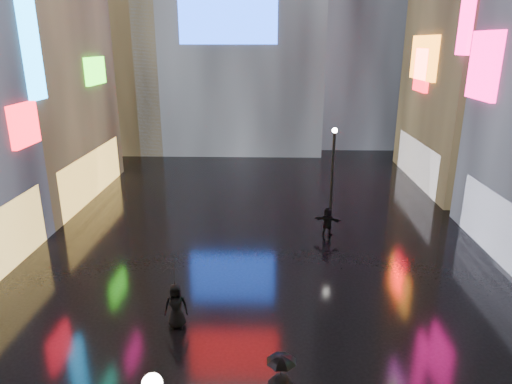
{
  "coord_description": "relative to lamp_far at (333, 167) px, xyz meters",
  "views": [
    {
      "loc": [
        0.42,
        -2.19,
        9.68
      ],
      "look_at": [
        0.0,
        12.0,
        5.0
      ],
      "focal_mm": 32.0,
      "sensor_mm": 36.0,
      "label": 1
    }
  ],
  "objects": [
    {
      "name": "ground",
      "position": [
        -4.02,
        -2.83,
        -2.94
      ],
      "size": [
        140.0,
        140.0,
        0.0
      ],
      "primitive_type": "plane",
      "color": "black",
      "rests_on": "ground"
    },
    {
      "name": "umbrella_1",
      "position": [
        -3.26,
        -15.67,
        -0.86
      ],
      "size": [
        0.73,
        0.73,
        0.64
      ],
      "primitive_type": "imported",
      "rotation": [
        0.0,
        0.0,
        4.72
      ],
      "color": "black",
      "rests_on": "pedestrian_2"
    },
    {
      "name": "pedestrian_5",
      "position": [
        -0.52,
        -2.81,
        -2.18
      ],
      "size": [
        1.49,
        0.82,
        1.53
      ],
      "primitive_type": "imported",
      "rotation": [
        0.0,
        0.0,
        2.87
      ],
      "color": "black",
      "rests_on": "ground"
    },
    {
      "name": "lamp_far",
      "position": [
        0.0,
        0.0,
        0.0
      ],
      "size": [
        0.3,
        0.3,
        5.2
      ],
      "color": "black",
      "rests_on": "ground"
    },
    {
      "name": "pedestrian_4",
      "position": [
        -6.84,
        -11.13,
        -2.1
      ],
      "size": [
        0.88,
        0.63,
        1.69
      ],
      "primitive_type": "imported",
      "rotation": [
        0.0,
        0.0,
        0.11
      ],
      "color": "black",
      "rests_on": "ground"
    },
    {
      "name": "umbrella_2",
      "position": [
        -6.84,
        -11.13,
        -0.84
      ],
      "size": [
        0.98,
        1.0,
        0.84
      ],
      "primitive_type": "imported",
      "rotation": [
        0.0,
        0.0,
        0.08
      ],
      "color": "black",
      "rests_on": "pedestrian_4"
    },
    {
      "name": "tower_flank_left",
      "position": [
        -18.02,
        19.17,
        10.06
      ],
      "size": [
        10.0,
        10.0,
        26.0
      ],
      "primitive_type": "cube",
      "color": "black",
      "rests_on": "ground"
    }
  ]
}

